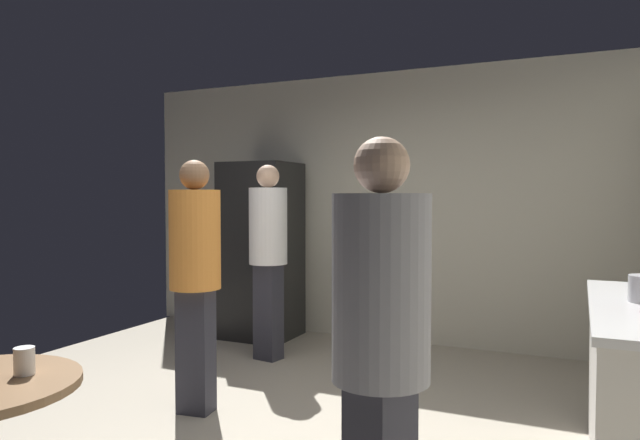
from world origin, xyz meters
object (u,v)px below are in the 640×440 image
(plastic_cup_white, at_px, (24,361))
(person_in_white_shirt, at_px, (268,246))
(refrigerator, at_px, (261,250))
(person_in_orange_shirt, at_px, (195,265))
(person_in_gray_shirt, at_px, (381,337))

(plastic_cup_white, bearing_deg, person_in_white_shirt, 99.97)
(refrigerator, height_order, person_in_orange_shirt, refrigerator)
(person_in_orange_shirt, relative_size, person_in_gray_shirt, 1.02)
(person_in_gray_shirt, bearing_deg, refrigerator, -37.15)
(refrigerator, xyz_separation_m, person_in_orange_shirt, (0.66, -2.00, 0.09))
(plastic_cup_white, bearing_deg, person_in_orange_shirt, 101.56)
(plastic_cup_white, relative_size, person_in_orange_shirt, 0.06)
(refrigerator, relative_size, person_in_gray_shirt, 1.09)
(refrigerator, bearing_deg, person_in_orange_shirt, -71.64)
(refrigerator, distance_m, person_in_white_shirt, 0.85)
(refrigerator, xyz_separation_m, person_in_white_shirt, (0.48, -0.70, 0.12))
(refrigerator, bearing_deg, plastic_cup_white, -74.55)
(plastic_cup_white, xyz_separation_m, person_in_gray_shirt, (1.40, 0.29, 0.18))
(person_in_orange_shirt, distance_m, person_in_white_shirt, 1.32)
(person_in_orange_shirt, xyz_separation_m, person_in_white_shirt, (-0.19, 1.31, 0.02))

